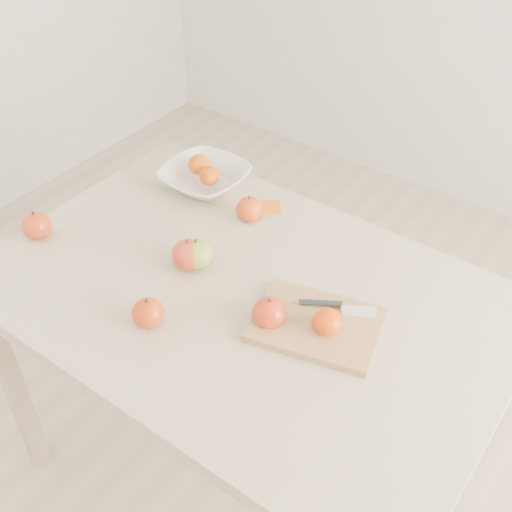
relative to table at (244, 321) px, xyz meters
The scene contains 16 objects.
ground 0.65m from the table, ahead, with size 3.50×3.50×0.00m, color #C6B293.
table is the anchor object (origin of this frame).
cutting_board 0.22m from the table, ahead, with size 0.27×0.20×0.02m, color tan.
board_tangerine 0.27m from the table, ahead, with size 0.06×0.06×0.05m, color #D04707.
fruit_bowl 0.46m from the table, 140.97° to the left, with size 0.23×0.23×0.06m, color white.
bowl_tangerine_near 0.49m from the table, 141.94° to the left, with size 0.06×0.06×0.06m, color #D35307.
bowl_tangerine_far 0.44m from the table, 139.96° to the left, with size 0.06×0.06×0.05m, color #CB5E07.
orange_peel_a 0.34m from the table, 114.63° to the left, with size 0.06×0.04×0.00m, color orange.
orange_peel_b 0.30m from the table, 122.43° to the left, with size 0.04×0.04×0.00m, color #CE520E.
paring_knife 0.28m from the table, 16.16° to the left, with size 0.16×0.09×0.01m.
apple_green 0.20m from the table, behind, with size 0.08×0.08×0.07m, color olive.
apple_red_e 0.18m from the table, 25.06° to the right, with size 0.07×0.07×0.07m, color #9D0C10.
apple_red_b 0.21m from the table, behind, with size 0.08×0.08×0.07m, color #A00714.
apple_red_a 0.31m from the table, 123.77° to the left, with size 0.07×0.07×0.06m, color #A00C0E.
apple_red_c 0.26m from the table, 116.83° to the right, with size 0.07×0.07×0.06m, color #9C1605.
apple_red_d 0.57m from the table, 165.11° to the right, with size 0.07×0.07×0.07m, color #A21B12.
Camera 1 is at (0.66, -0.85, 1.75)m, focal length 45.00 mm.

